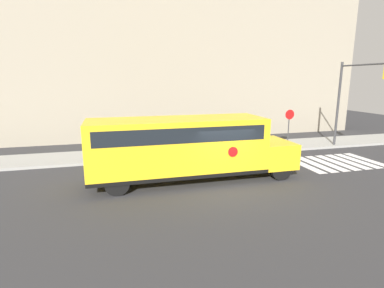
% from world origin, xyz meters
% --- Properties ---
extents(ground_plane, '(60.00, 60.00, 0.00)m').
position_xyz_m(ground_plane, '(0.00, 0.00, 0.00)').
color(ground_plane, '#333335').
extents(sidewalk_strip, '(44.00, 3.00, 0.15)m').
position_xyz_m(sidewalk_strip, '(0.00, 6.50, 0.07)').
color(sidewalk_strip, '#9E9E99').
rests_on(sidewalk_strip, ground).
extents(building_backdrop, '(32.00, 4.00, 12.27)m').
position_xyz_m(building_backdrop, '(0.00, 13.00, 6.13)').
color(building_backdrop, '#9E937F').
rests_on(building_backdrop, ground).
extents(crosswalk_stripes, '(4.70, 3.20, 0.01)m').
position_xyz_m(crosswalk_stripes, '(7.48, 2.00, 0.00)').
color(crosswalk_stripes, white).
rests_on(crosswalk_stripes, ground).
extents(school_bus, '(9.51, 2.57, 2.90)m').
position_xyz_m(school_bus, '(-1.54, 1.26, 1.67)').
color(school_bus, yellow).
rests_on(school_bus, ground).
extents(stop_sign, '(0.64, 0.10, 2.65)m').
position_xyz_m(stop_sign, '(6.68, 5.73, 1.72)').
color(stop_sign, '#38383A').
rests_on(stop_sign, ground).
extents(traffic_light, '(0.28, 3.73, 5.71)m').
position_xyz_m(traffic_light, '(10.17, 4.28, 3.80)').
color(traffic_light, '#38383A').
rests_on(traffic_light, ground).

